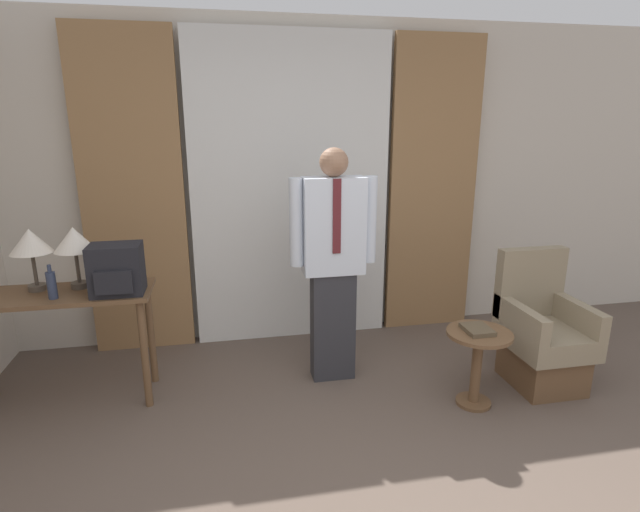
{
  "coord_description": "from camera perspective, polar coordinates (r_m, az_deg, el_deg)",
  "views": [
    {
      "loc": [
        -0.58,
        -1.46,
        1.9
      ],
      "look_at": [
        0.05,
        1.74,
        0.99
      ],
      "focal_mm": 28.0,
      "sensor_mm": 36.0,
      "label": 1
    }
  ],
  "objects": [
    {
      "name": "wall_back",
      "position": [
        4.36,
        -3.55,
        8.24
      ],
      "size": [
        10.0,
        0.06,
        2.7
      ],
      "color": "beige",
      "rests_on": "ground_plane"
    },
    {
      "name": "curtain_sheer_center",
      "position": [
        4.24,
        -3.29,
        7.22
      ],
      "size": [
        1.67,
        0.06,
        2.58
      ],
      "color": "white",
      "rests_on": "ground_plane"
    },
    {
      "name": "curtain_drape_left",
      "position": [
        4.26,
        -20.58,
        6.3
      ],
      "size": [
        0.79,
        0.06,
        2.58
      ],
      "color": "#997047",
      "rests_on": "ground_plane"
    },
    {
      "name": "curtain_drape_right",
      "position": [
        4.59,
        12.74,
        7.5
      ],
      "size": [
        0.79,
        0.06,
        2.58
      ],
      "color": "#997047",
      "rests_on": "ground_plane"
    },
    {
      "name": "desk",
      "position": [
        3.74,
        -27.69,
        -5.77
      ],
      "size": [
        1.2,
        0.46,
        0.79
      ],
      "color": "brown",
      "rests_on": "ground_plane"
    },
    {
      "name": "table_lamp_left",
      "position": [
        3.73,
        -30.18,
        1.26
      ],
      "size": [
        0.26,
        0.26,
        0.42
      ],
      "color": "#4C4238",
      "rests_on": "desk"
    },
    {
      "name": "table_lamp_right",
      "position": [
        3.65,
        -26.28,
        1.5
      ],
      "size": [
        0.26,
        0.26,
        0.42
      ],
      "color": "#4C4238",
      "rests_on": "desk"
    },
    {
      "name": "bottle_near_edge",
      "position": [
        3.57,
        -28.33,
        -2.9
      ],
      "size": [
        0.06,
        0.06,
        0.22
      ],
      "color": "#2D3851",
      "rests_on": "desk"
    },
    {
      "name": "backpack",
      "position": [
        3.47,
        -22.23,
        -1.46
      ],
      "size": [
        0.32,
        0.26,
        0.33
      ],
      "color": "black",
      "rests_on": "desk"
    },
    {
      "name": "person",
      "position": [
        3.56,
        1.52,
        -0.26
      ],
      "size": [
        0.63,
        0.21,
        1.71
      ],
      "color": "#2D2D33",
      "rests_on": "ground_plane"
    },
    {
      "name": "armchair",
      "position": [
        4.02,
        23.98,
        -8.47
      ],
      "size": [
        0.52,
        0.6,
        0.97
      ],
      "color": "brown",
      "rests_on": "ground_plane"
    },
    {
      "name": "side_table",
      "position": [
        3.56,
        17.55,
        -10.79
      ],
      "size": [
        0.43,
        0.43,
        0.53
      ],
      "color": "brown",
      "rests_on": "ground_plane"
    },
    {
      "name": "book",
      "position": [
        3.49,
        17.53,
        -8.01
      ],
      "size": [
        0.17,
        0.21,
        0.03
      ],
      "color": "brown",
      "rests_on": "side_table"
    }
  ]
}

